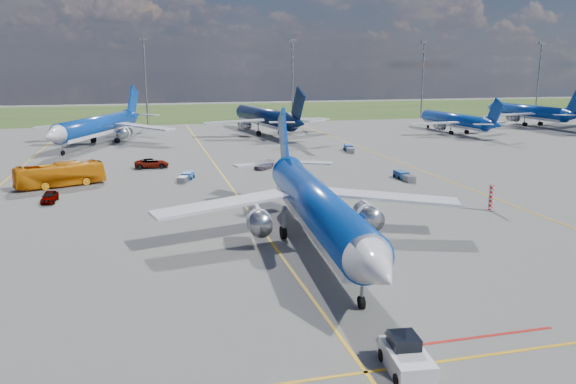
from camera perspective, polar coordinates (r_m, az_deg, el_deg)
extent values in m
plane|color=#5C5C59|center=(48.66, -0.97, -6.13)|extent=(400.00, 400.00, 0.00)
cube|color=#2D4719|center=(195.74, -11.19, 7.93)|extent=(400.00, 80.00, 0.01)
cube|color=orange|center=(77.18, -6.08, 0.93)|extent=(0.25, 160.00, 0.02)
cube|color=orange|center=(31.22, 7.90, -17.67)|extent=(60.00, 0.25, 0.02)
cube|color=orange|center=(88.45, -26.69, 1.15)|extent=(0.25, 120.00, 0.02)
cube|color=orange|center=(95.31, 11.18, 3.02)|extent=(0.25, 120.00, 0.02)
cube|color=#A5140F|center=(36.20, 18.84, -13.77)|extent=(10.00, 0.25, 0.02)
cylinder|color=slate|center=(154.90, -14.26, 10.64)|extent=(0.50, 0.50, 22.00)
cube|color=slate|center=(154.96, -14.50, 14.81)|extent=(2.20, 0.50, 0.80)
cylinder|color=slate|center=(160.10, 0.46, 11.08)|extent=(0.50, 0.50, 22.00)
cube|color=slate|center=(160.16, 0.47, 15.12)|extent=(2.20, 0.50, 0.80)
cylinder|color=slate|center=(174.56, 13.51, 10.88)|extent=(0.50, 0.50, 22.00)
cube|color=slate|center=(174.62, 13.71, 14.58)|extent=(2.20, 0.50, 0.80)
cylinder|color=slate|center=(196.25, 24.10, 10.31)|extent=(0.50, 0.50, 22.00)
cube|color=slate|center=(196.30, 24.40, 13.59)|extent=(2.20, 0.50, 0.80)
cylinder|color=red|center=(65.77, 19.93, -0.52)|extent=(0.50, 0.50, 3.00)
cube|color=silver|center=(31.37, 11.97, -16.47)|extent=(2.38, 3.99, 1.18)
cube|color=black|center=(31.43, 11.69, -14.71)|extent=(1.61, 1.77, 0.81)
cube|color=slate|center=(33.36, 10.55, -14.70)|extent=(0.46, 2.18, 0.18)
imported|color=orange|center=(80.14, -22.16, 1.64)|extent=(11.56, 6.53, 3.16)
imported|color=#999999|center=(71.56, -23.06, -0.44)|extent=(1.76, 3.98, 1.33)
imported|color=#999999|center=(90.46, -13.67, 2.85)|extent=(5.26, 2.44, 1.46)
imported|color=#999999|center=(87.28, -2.46, 2.76)|extent=(3.96, 4.13, 1.18)
cube|color=navy|center=(81.37, 11.42, 1.74)|extent=(1.37, 2.52, 1.06)
cube|color=slate|center=(79.19, 12.20, 1.33)|extent=(1.18, 1.94, 0.87)
cube|color=#1B58A6|center=(80.52, -10.15, 1.65)|extent=(2.02, 2.63, 0.99)
cube|color=slate|center=(78.35, -10.65, 1.25)|extent=(1.66, 2.06, 0.81)
cube|color=#193F97|center=(106.47, 6.16, 4.50)|extent=(1.94, 2.88, 1.12)
cube|color=slate|center=(103.91, 6.36, 4.23)|extent=(1.62, 2.24, 0.91)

